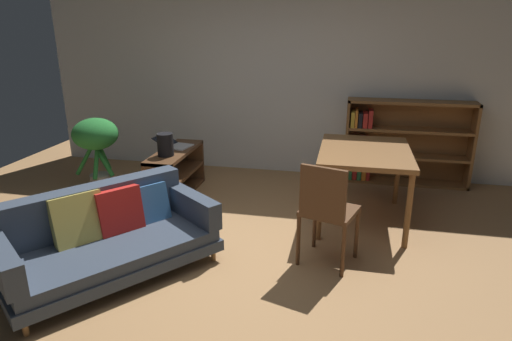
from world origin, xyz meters
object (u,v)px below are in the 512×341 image
Objects in this scene: potted_floor_plant at (96,140)px; bookshelf at (399,142)px; media_console at (176,173)px; dining_table at (365,157)px; dining_chair_near at (327,208)px; desk_speaker at (165,145)px; fabric_couch at (107,235)px; open_laptop at (174,144)px.

bookshelf is (3.71, 1.13, -0.12)m from potted_floor_plant.
media_console is 1.07m from potted_floor_plant.
dining_chair_near is (-0.32, -1.03, -0.17)m from dining_table.
desk_speaker is at bearing -8.98° from potted_floor_plant.
media_console is at bearing 92.83° from fabric_couch.
dining_table is at bearing -109.31° from bookshelf.
fabric_couch is at bearing -132.60° from bookshelf.
dining_chair_near reaches higher than desk_speaker.
open_laptop is at bearing 111.83° from media_console.
dining_chair_near is at bearing -107.42° from dining_table.
dining_table is 1.28× the size of dining_chair_near.
desk_speaker is 3.02m from bookshelf.
dining_table is 0.76× the size of bookshelf.
bookshelf reaches higher than fabric_couch.
fabric_couch is 7.14× the size of desk_speaker.
dining_chair_near is (1.92, -1.10, -0.16)m from desk_speaker.
open_laptop is at bearing -162.24° from bookshelf.
dining_table is (3.23, -0.23, 0.05)m from potted_floor_plant.
fabric_couch reaches higher than media_console.
desk_speaker reaches higher than dining_table.
potted_floor_plant reaches higher than dining_table.
bookshelf is (2.71, 1.06, 0.26)m from media_console.
potted_floor_plant is 3.88m from bookshelf.
potted_floor_plant is 0.99× the size of dining_chair_near.
fabric_couch is 1.61m from desk_speaker.
bookshelf is (2.78, 0.89, -0.05)m from open_laptop.
fabric_couch is at bearing -145.17° from dining_table.
open_laptop is 2.92m from bookshelf.
potted_floor_plant is (-1.09, 1.72, 0.34)m from fabric_couch.
potted_floor_plant reaches higher than desk_speaker.
desk_speaker is (-0.10, 1.56, 0.38)m from fabric_couch.
potted_floor_plant is at bearing -165.50° from open_laptop.
potted_floor_plant is 3.24m from dining_table.
open_laptop is at bearing 97.70° from desk_speaker.
dining_chair_near is 2.52m from bookshelf.
potted_floor_plant is at bearing 122.37° from fabric_couch.
bookshelf is (2.62, 2.85, 0.22)m from fabric_couch.
dining_table is (2.23, -0.29, 0.43)m from media_console.
bookshelf is at bearing 21.41° from media_console.
desk_speaker is 0.22× the size of dining_table.
dining_chair_near is (1.91, -1.32, 0.26)m from media_console.
dining_table reaches higher than fabric_couch.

